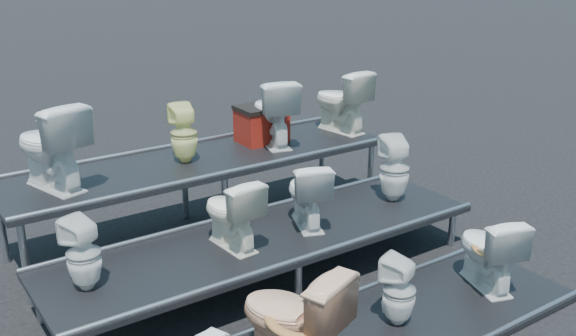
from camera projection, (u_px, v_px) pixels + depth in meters
ground at (269, 279)px, 6.11m from camera, size 80.00×80.00×0.00m
tier_mid at (269, 258)px, 6.03m from camera, size 4.20×1.20×0.46m
tier_back at (204, 196)px, 6.98m from camera, size 4.20×1.20×0.86m
toilet_1 at (292, 318)px, 4.60m from camera, size 0.73×0.94×0.84m
toilet_2 at (399, 291)px, 5.20m from camera, size 0.35×0.35×0.60m
toilet_3 at (488, 250)px, 5.77m from camera, size 0.60×0.79×0.71m
toilet_4 at (83, 254)px, 4.95m from camera, size 0.35×0.35×0.60m
toilet_5 at (231, 212)px, 5.64m from camera, size 0.41×0.66×0.65m
toilet_6 at (307, 193)px, 6.08m from camera, size 0.57×0.73×0.65m
toilet_7 at (395, 169)px, 6.68m from camera, size 0.41×0.41×0.69m
toilet_8 at (50, 146)px, 5.88m from camera, size 0.66×0.90×0.82m
toilet_9 at (184, 133)px, 6.63m from camera, size 0.32×0.32×0.62m
toilet_10 at (273, 112)px, 7.19m from camera, size 0.60×0.83×0.77m
toilet_11 at (341, 101)px, 7.72m from camera, size 0.51×0.79×0.76m
red_crate at (262, 126)px, 7.36m from camera, size 0.53×0.43×0.37m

